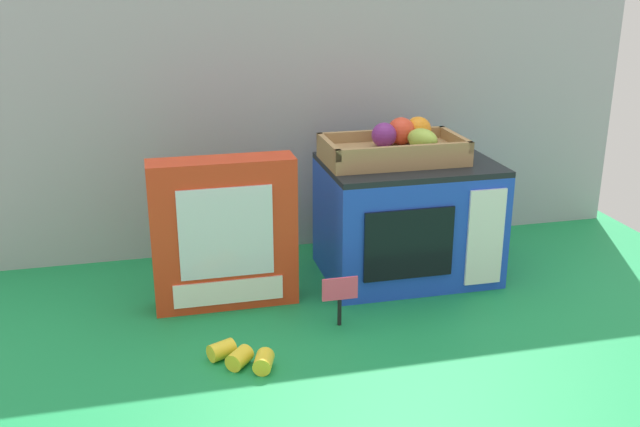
% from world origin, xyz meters
% --- Properties ---
extents(ground_plane, '(1.70, 1.70, 0.00)m').
position_xyz_m(ground_plane, '(0.00, 0.00, 0.00)').
color(ground_plane, '#198C47').
rests_on(ground_plane, ground).
extents(display_back_panel, '(1.61, 0.03, 0.70)m').
position_xyz_m(display_back_panel, '(0.00, 0.29, 0.35)').
color(display_back_panel, '#A0A3A8').
rests_on(display_back_panel, ground).
extents(toy_microwave, '(0.37, 0.27, 0.26)m').
position_xyz_m(toy_microwave, '(0.17, 0.05, 0.13)').
color(toy_microwave, blue).
rests_on(toy_microwave, ground).
extents(food_groups_crate, '(0.30, 0.17, 0.09)m').
position_xyz_m(food_groups_crate, '(0.14, 0.07, 0.29)').
color(food_groups_crate, '#A37F51').
rests_on(food_groups_crate, toy_microwave).
extents(cookie_set_box, '(0.29, 0.08, 0.31)m').
position_xyz_m(cookie_set_box, '(-0.24, -0.01, 0.15)').
color(cookie_set_box, red).
rests_on(cookie_set_box, ground).
extents(price_sign, '(0.07, 0.01, 0.10)m').
position_xyz_m(price_sign, '(-0.04, -0.15, 0.07)').
color(price_sign, black).
rests_on(price_sign, ground).
extents(loose_toy_banana, '(0.12, 0.11, 0.03)m').
position_xyz_m(loose_toy_banana, '(-0.25, -0.26, 0.02)').
color(loose_toy_banana, yellow).
rests_on(loose_toy_banana, ground).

